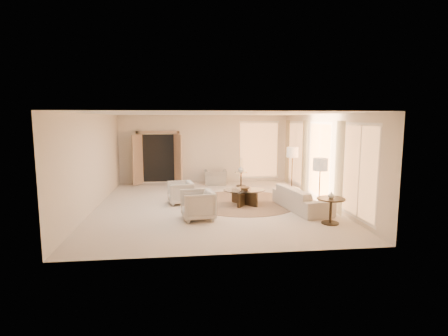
{
  "coord_description": "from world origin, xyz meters",
  "views": [
    {
      "loc": [
        -0.86,
        -10.52,
        2.64
      ],
      "look_at": [
        0.4,
        0.4,
        1.1
      ],
      "focal_mm": 28.0,
      "sensor_mm": 36.0,
      "label": 1
    }
  ],
  "objects": [
    {
      "name": "side_vase",
      "position": [
        1.37,
        2.93,
        0.69
      ],
      "size": [
        0.27,
        0.27,
        0.25
      ],
      "primitive_type": "imported",
      "rotation": [
        0.0,
        0.0,
        0.17
      ],
      "color": "white",
      "rests_on": "side_table"
    },
    {
      "name": "side_table",
      "position": [
        1.37,
        2.93,
        0.35
      ],
      "size": [
        0.49,
        0.49,
        0.58
      ],
      "rotation": [
        0.0,
        0.0,
        -0.19
      ],
      "color": "#2E241B",
      "rests_on": "room"
    },
    {
      "name": "room",
      "position": [
        0.0,
        0.0,
        1.4
      ],
      "size": [
        7.04,
        8.04,
        2.83
      ],
      "color": "beige",
      "rests_on": "ground"
    },
    {
      "name": "floor_lamp_near",
      "position": [
        2.9,
        1.23,
        1.42
      ],
      "size": [
        0.41,
        0.41,
        1.67
      ],
      "rotation": [
        0.0,
        0.0,
        -0.27
      ],
      "color": "#2E241B",
      "rests_on": "room"
    },
    {
      "name": "floor_lamp_far",
      "position": [
        2.74,
        -1.68,
        1.37
      ],
      "size": [
        0.39,
        0.39,
        1.61
      ],
      "rotation": [
        0.0,
        0.0,
        -0.06
      ],
      "color": "#2E241B",
      "rests_on": "room"
    },
    {
      "name": "accent_chair",
      "position": [
        0.4,
        3.4,
        0.39
      ],
      "size": [
        0.94,
        0.64,
        0.79
      ],
      "primitive_type": "imported",
      "rotation": [
        0.0,
        0.0,
        3.08
      ],
      "color": "gray",
      "rests_on": "room"
    },
    {
      "name": "windows_right",
      "position": [
        3.45,
        0.1,
        1.35
      ],
      "size": [
        0.1,
        6.4,
        2.4
      ],
      "primitive_type": null,
      "color": "#FFAF66",
      "rests_on": "room"
    },
    {
      "name": "bowl",
      "position": [
        0.98,
        -0.07,
        0.52
      ],
      "size": [
        0.37,
        0.37,
        0.08
      ],
      "primitive_type": "imported",
      "rotation": [
        0.0,
        0.0,
        -0.14
      ],
      "color": "brown",
      "rests_on": "coffee_table"
    },
    {
      "name": "end_vase",
      "position": [
        2.82,
        -2.27,
        0.74
      ],
      "size": [
        0.21,
        0.21,
        0.17
      ],
      "primitive_type": "imported",
      "rotation": [
        0.0,
        0.0,
        -0.39
      ],
      "color": "white",
      "rests_on": "end_table"
    },
    {
      "name": "curtains_right",
      "position": [
        3.4,
        1.0,
        1.3
      ],
      "size": [
        0.06,
        5.2,
        2.6
      ],
      "primitive_type": null,
      "color": "tan",
      "rests_on": "room"
    },
    {
      "name": "sofa",
      "position": [
        2.56,
        -0.81,
        0.33
      ],
      "size": [
        1.24,
        2.36,
        0.65
      ],
      "primitive_type": "imported",
      "rotation": [
        0.0,
        0.0,
        1.74
      ],
      "color": "beige",
      "rests_on": "room"
    },
    {
      "name": "coffee_table",
      "position": [
        0.98,
        -0.07,
        0.3
      ],
      "size": [
        1.42,
        1.42,
        0.48
      ],
      "rotation": [
        0.0,
        0.0,
        0.09
      ],
      "color": "black",
      "rests_on": "room"
    },
    {
      "name": "armchair_left",
      "position": [
        -0.99,
        0.32,
        0.39
      ],
      "size": [
        0.81,
        0.85,
        0.77
      ],
      "primitive_type": "imported",
      "rotation": [
        0.0,
        0.0,
        -1.41
      ],
      "color": "beige",
      "rests_on": "room"
    },
    {
      "name": "area_rug",
      "position": [
        1.01,
        0.25,
        0.01
      ],
      "size": [
        4.1,
        4.1,
        0.01
      ],
      "primitive_type": "cylinder",
      "rotation": [
        0.0,
        0.0,
        -0.19
      ],
      "color": "#473123",
      "rests_on": "room"
    },
    {
      "name": "end_table",
      "position": [
        2.82,
        -2.27,
        0.45
      ],
      "size": [
        0.7,
        0.7,
        0.66
      ],
      "rotation": [
        0.0,
        0.0,
        0.36
      ],
      "color": "black",
      "rests_on": "room"
    },
    {
      "name": "french_doors",
      "position": [
        -1.9,
        3.82,
        1.07
      ],
      "size": [
        1.95,
        0.66,
        2.16
      ],
      "color": "tan",
      "rests_on": "room"
    },
    {
      "name": "window_back_corner",
      "position": [
        2.3,
        3.95,
        1.35
      ],
      "size": [
        1.7,
        0.1,
        2.4
      ],
      "primitive_type": null,
      "color": "#FFAF66",
      "rests_on": "room"
    },
    {
      "name": "armchair_right",
      "position": [
        -0.52,
        -1.47,
        0.42
      ],
      "size": [
        0.87,
        0.92,
        0.85
      ],
      "primitive_type": "imported",
      "rotation": [
        0.0,
        0.0,
        -1.44
      ],
      "color": "beige",
      "rests_on": "room"
    }
  ]
}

